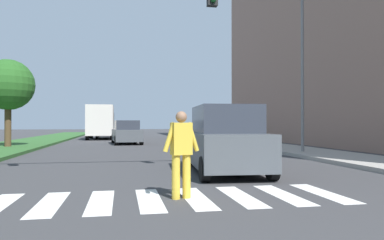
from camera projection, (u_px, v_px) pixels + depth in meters
name	position (u px, v px, depth m)	size (l,w,h in m)	color
ground_plane	(135.00, 143.00, 27.75)	(140.00, 140.00, 0.00)	#38383A
crosswalk	(173.00, 199.00, 7.07)	(6.75, 2.20, 0.01)	silver
median_strip	(21.00, 144.00, 24.37)	(4.07, 64.00, 0.15)	#2D5B28
tree_far	(8.00, 85.00, 20.96)	(2.89, 2.89, 4.97)	#4C3823
sidewalk_right	(243.00, 142.00, 27.27)	(3.00, 64.00, 0.15)	#9E9991
traffic_light_gantry	(29.00, 9.00, 9.26)	(8.64, 0.30, 6.00)	gold
street_lamp_right	(301.00, 57.00, 17.31)	(1.02, 0.24, 7.50)	slate
pedestrian_performer	(181.00, 150.00, 7.11)	(0.75, 0.31, 1.69)	gold
suv_crossing	(224.00, 141.00, 10.99)	(2.25, 4.72, 1.97)	#474C51
sedan_midblock	(127.00, 133.00, 26.19)	(2.22, 4.28, 1.68)	#474C51
sedan_distant	(106.00, 130.00, 36.88)	(1.99, 4.23, 1.66)	#B7B7BC
truck_box_delivery	(101.00, 122.00, 34.30)	(2.40, 6.20, 3.10)	black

